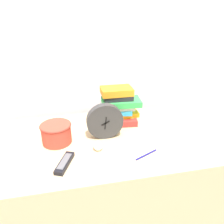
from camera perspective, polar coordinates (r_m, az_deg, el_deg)
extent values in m
cube|color=silver|center=(1.48, -6.55, 16.10)|extent=(6.00, 0.04, 2.40)
cube|color=tan|center=(1.48, -3.15, -19.74)|extent=(1.31, 0.70, 0.77)
cylinder|color=#333333|center=(1.20, -1.87, -2.43)|extent=(0.20, 0.04, 0.20)
cylinder|color=silver|center=(1.19, -1.77, -2.71)|extent=(0.18, 0.01, 0.18)
cube|color=black|center=(1.19, -1.70, -2.88)|extent=(0.05, 0.01, 0.03)
cube|color=black|center=(1.19, -1.70, -2.88)|extent=(0.01, 0.01, 0.07)
cylinder|color=black|center=(1.19, -1.70, -2.88)|extent=(0.01, 0.01, 0.01)
cube|color=red|center=(1.40, 1.68, -1.98)|extent=(0.24, 0.17, 0.04)
cube|color=yellow|center=(1.41, 1.75, -0.23)|extent=(0.24, 0.16, 0.03)
cube|color=#2D9ED1|center=(1.39, 1.13, 0.77)|extent=(0.21, 0.17, 0.03)
cube|color=white|center=(1.38, 1.58, 1.82)|extent=(0.21, 0.16, 0.02)
cube|color=green|center=(1.35, 2.38, 2.65)|extent=(0.25, 0.16, 0.04)
cube|color=#232328|center=(1.36, 1.40, 4.38)|extent=(0.18, 0.16, 0.03)
cube|color=orange|center=(1.33, 1.20, 5.52)|extent=(0.19, 0.13, 0.04)
cylinder|color=#C63D2D|center=(1.22, -14.32, -5.42)|extent=(0.16, 0.16, 0.11)
torus|color=#9F3024|center=(1.20, -14.57, -3.40)|extent=(0.17, 0.17, 0.01)
cube|color=black|center=(1.07, -12.27, -12.90)|extent=(0.10, 0.16, 0.02)
cube|color=#59595E|center=(1.07, -12.32, -12.42)|extent=(0.07, 0.12, 0.00)
sphere|color=white|center=(1.14, -3.67, -8.87)|extent=(0.05, 0.05, 0.05)
cylinder|color=navy|center=(1.12, 8.96, -10.95)|extent=(0.13, 0.07, 0.01)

